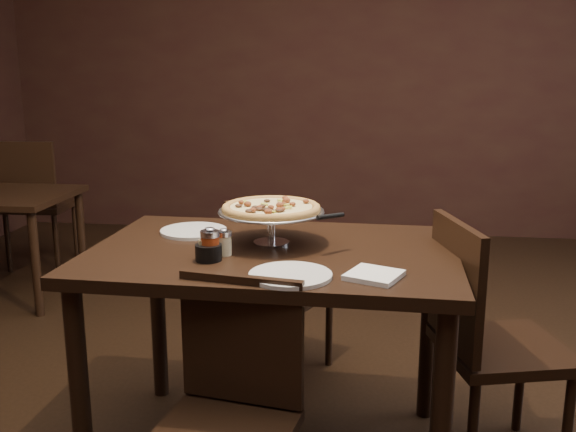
# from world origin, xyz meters

# --- Properties ---
(room) EXTENTS (6.04, 7.04, 2.84)m
(room) POSITION_xyz_m (0.06, 0.03, 1.40)
(room) COLOR black
(room) RESTS_ON ground
(dining_table) EXTENTS (1.36, 0.93, 0.84)m
(dining_table) POSITION_xyz_m (-0.06, -0.05, 0.73)
(dining_table) COLOR black
(dining_table) RESTS_ON ground
(pizza_stand) EXTENTS (0.40, 0.40, 0.17)m
(pizza_stand) POSITION_xyz_m (-0.08, 0.02, 0.97)
(pizza_stand) COLOR silver
(pizza_stand) RESTS_ON dining_table
(parmesan_shaker) EXTENTS (0.06, 0.06, 0.10)m
(parmesan_shaker) POSITION_xyz_m (-0.22, -0.15, 0.88)
(parmesan_shaker) COLOR #F1EBBB
(parmesan_shaker) RESTS_ON dining_table
(pepper_flake_shaker) EXTENTS (0.07, 0.07, 0.12)m
(pepper_flake_shaker) POSITION_xyz_m (-0.25, -0.22, 0.89)
(pepper_flake_shaker) COLOR #972B0D
(pepper_flake_shaker) RESTS_ON dining_table
(packet_caddy) EXTENTS (0.09, 0.09, 0.07)m
(packet_caddy) POSITION_xyz_m (-0.26, -0.22, 0.87)
(packet_caddy) COLOR black
(packet_caddy) RESTS_ON dining_table
(napkin_stack) EXTENTS (0.21, 0.21, 0.02)m
(napkin_stack) POSITION_xyz_m (0.31, -0.34, 0.84)
(napkin_stack) COLOR white
(napkin_stack) RESTS_ON dining_table
(plate_left) EXTENTS (0.27, 0.27, 0.01)m
(plate_left) POSITION_xyz_m (-0.41, 0.14, 0.84)
(plate_left) COLOR silver
(plate_left) RESTS_ON dining_table
(plate_near) EXTENTS (0.27, 0.27, 0.01)m
(plate_near) POSITION_xyz_m (0.04, -0.37, 0.84)
(plate_near) COLOR silver
(plate_near) RESTS_ON dining_table
(serving_spatula) EXTENTS (0.15, 0.15, 0.02)m
(serving_spatula) POSITION_xyz_m (0.15, -0.07, 0.97)
(serving_spatula) COLOR silver
(serving_spatula) RESTS_ON pizza_stand
(chair_far) EXTENTS (0.54, 0.54, 0.88)m
(chair_far) POSITION_xyz_m (-0.14, 0.59, 0.48)
(chair_far) COLOR black
(chair_far) RESTS_ON ground
(chair_near) EXTENTS (0.46, 0.46, 0.86)m
(chair_near) POSITION_xyz_m (-0.12, -0.56, 0.47)
(chair_near) COLOR black
(chair_near) RESTS_ON ground
(chair_side) EXTENTS (0.54, 0.54, 0.95)m
(chair_side) POSITION_xyz_m (0.73, 0.00, 0.52)
(chair_side) COLOR black
(chair_side) RESTS_ON ground
(bg_chair_far) EXTENTS (0.48, 0.48, 0.97)m
(bg_chair_far) POSITION_xyz_m (-2.18, 2.11, 0.53)
(bg_chair_far) COLOR black
(bg_chair_far) RESTS_ON ground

